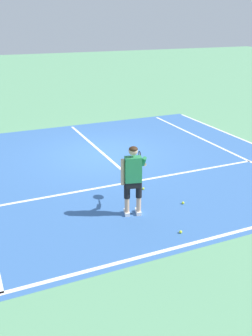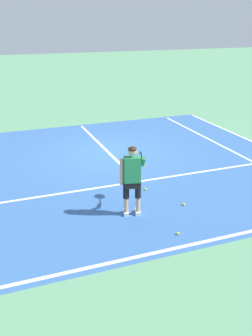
# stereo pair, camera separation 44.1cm
# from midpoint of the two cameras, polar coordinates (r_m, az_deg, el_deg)

# --- Properties ---
(ground_plane) EXTENTS (80.00, 80.00, 0.00)m
(ground_plane) POSITION_cam_midpoint_polar(r_m,az_deg,el_deg) (13.13, -4.29, 2.05)
(ground_plane) COLOR #609E70
(court_inner_surface) EXTENTS (10.98, 10.20, 0.00)m
(court_inner_surface) POSITION_cam_midpoint_polar(r_m,az_deg,el_deg) (12.21, -2.63, 0.56)
(court_inner_surface) COLOR #3866A8
(court_inner_surface) RESTS_ON ground
(line_baseline) EXTENTS (10.98, 0.10, 0.01)m
(line_baseline) POSITION_cam_midpoint_polar(r_m,az_deg,el_deg) (8.29, 10.03, -10.63)
(line_baseline) COLOR white
(line_baseline) RESTS_ON ground
(line_service) EXTENTS (8.23, 0.10, 0.01)m
(line_service) POSITION_cam_midpoint_polar(r_m,az_deg,el_deg) (10.92, 0.24, -2.01)
(line_service) COLOR white
(line_service) RESTS_ON ground
(line_centre_service) EXTENTS (0.10, 6.40, 0.01)m
(line_centre_service) POSITION_cam_midpoint_polar(r_m,az_deg,el_deg) (13.71, -5.23, 2.90)
(line_centre_service) COLOR white
(line_centre_service) RESTS_ON ground
(line_singles_right) EXTENTS (0.10, 9.80, 0.01)m
(line_singles_right) POSITION_cam_midpoint_polar(r_m,az_deg,el_deg) (14.12, 13.13, 2.97)
(line_singles_right) COLOR white
(line_singles_right) RESTS_ON ground
(line_doubles_right) EXTENTS (0.10, 9.80, 0.01)m
(line_doubles_right) POSITION_cam_midpoint_polar(r_m,az_deg,el_deg) (14.96, 17.38, 3.59)
(line_doubles_right) COLOR white
(line_doubles_right) RESTS_ON ground
(tennis_player) EXTENTS (0.85, 1.05, 1.71)m
(tennis_player) POSITION_cam_midpoint_polar(r_m,az_deg,el_deg) (8.75, -0.37, -1.20)
(tennis_player) COLOR white
(tennis_player) RESTS_ON ground
(tennis_ball_near_feet) EXTENTS (0.07, 0.07, 0.07)m
(tennis_ball_near_feet) POSITION_cam_midpoint_polar(r_m,az_deg,el_deg) (10.40, 1.38, -3.11)
(tennis_ball_near_feet) COLOR #CCE02D
(tennis_ball_near_feet) RESTS_ON ground
(tennis_ball_by_baseline) EXTENTS (0.07, 0.07, 0.07)m
(tennis_ball_by_baseline) POSITION_cam_midpoint_polar(r_m,az_deg,el_deg) (9.70, 7.24, -5.20)
(tennis_ball_by_baseline) COLOR #CCE02D
(tennis_ball_by_baseline) RESTS_ON ground
(tennis_ball_mid_court) EXTENTS (0.07, 0.07, 0.07)m
(tennis_ball_mid_court) POSITION_cam_midpoint_polar(r_m,az_deg,el_deg) (8.46, 6.67, -9.49)
(tennis_ball_mid_court) COLOR #CCE02D
(tennis_ball_mid_court) RESTS_ON ground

